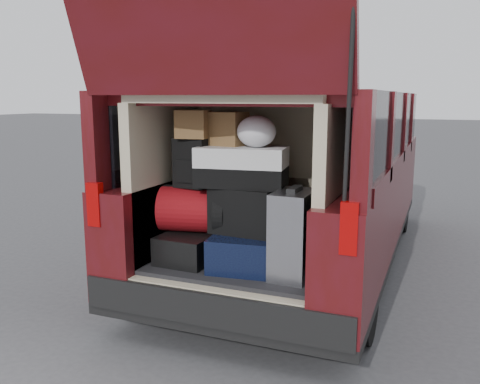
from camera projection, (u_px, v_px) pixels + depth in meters
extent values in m
plane|color=#3E3E41|center=(231.00, 344.00, 3.63)|extent=(80.00, 80.00, 0.00)
cylinder|color=black|center=(159.00, 270.00, 4.23)|extent=(0.24, 0.64, 0.64)
cylinder|color=black|center=(358.00, 298.00, 3.63)|extent=(0.24, 0.64, 0.64)
cylinder|color=black|center=(279.00, 198.00, 7.24)|extent=(0.24, 0.64, 0.64)
cylinder|color=black|center=(398.00, 207.00, 6.64)|extent=(0.24, 0.64, 0.64)
cube|color=black|center=(306.00, 236.00, 5.47)|extent=(1.90, 4.85, 0.08)
cube|color=#51100E|center=(238.00, 191.00, 5.68)|extent=(0.33, 4.85, 0.80)
cube|color=#51100E|center=(383.00, 202.00, 5.10)|extent=(0.33, 4.85, 0.80)
cube|color=#51100E|center=(309.00, 98.00, 5.20)|extent=(1.82, 4.46, 0.10)
cube|color=black|center=(226.00, 125.00, 5.49)|extent=(0.12, 4.25, 0.68)
cube|color=black|center=(396.00, 129.00, 4.84)|extent=(0.12, 4.25, 0.68)
cube|color=black|center=(213.00, 307.00, 3.29)|extent=(1.86, 0.16, 0.22)
cube|color=#990505|center=(95.00, 204.00, 3.45)|extent=(0.10, 0.06, 0.30)
cube|color=#990505|center=(349.00, 228.00, 2.82)|extent=(0.10, 0.06, 0.30)
cube|color=black|center=(245.00, 263.00, 3.78)|extent=(1.24, 1.05, 0.06)
cube|color=#B7AD8C|center=(166.00, 178.00, 3.91)|extent=(0.08, 1.05, 1.15)
cube|color=#B7AD8C|center=(336.00, 189.00, 3.43)|extent=(0.08, 1.05, 1.15)
cube|color=#B7AD8C|center=(270.00, 173.00, 4.18)|extent=(1.34, 0.06, 1.15)
cube|color=#B7AD8C|center=(245.00, 98.00, 3.56)|extent=(1.34, 1.05, 0.06)
cube|color=#51100E|center=(197.00, 1.00, 2.79)|extent=(1.75, 0.38, 1.02)
cylinder|color=black|center=(348.00, 114.00, 2.65)|extent=(0.02, 0.90, 0.76)
cube|color=black|center=(245.00, 294.00, 3.83)|extent=(1.24, 1.05, 0.55)
cube|color=black|center=(192.00, 246.00, 3.76)|extent=(0.40, 0.53, 0.21)
cube|color=black|center=(247.00, 250.00, 3.61)|extent=(0.51, 0.60, 0.24)
cube|color=silver|center=(294.00, 234.00, 3.37)|extent=(0.25, 0.40, 0.58)
cube|color=maroon|center=(195.00, 209.00, 3.75)|extent=(0.56, 0.42, 0.33)
cube|color=black|center=(245.00, 210.00, 3.58)|extent=(0.47, 0.30, 0.33)
cube|color=black|center=(192.00, 163.00, 3.69)|extent=(0.27, 0.18, 0.36)
cube|color=white|center=(242.00, 167.00, 3.57)|extent=(0.66, 0.40, 0.28)
cube|color=brown|center=(193.00, 124.00, 3.62)|extent=(0.24, 0.21, 0.20)
cube|color=brown|center=(228.00, 129.00, 3.63)|extent=(0.27, 0.23, 0.24)
ellipsoid|color=white|center=(256.00, 132.00, 3.49)|extent=(0.31, 0.29, 0.22)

